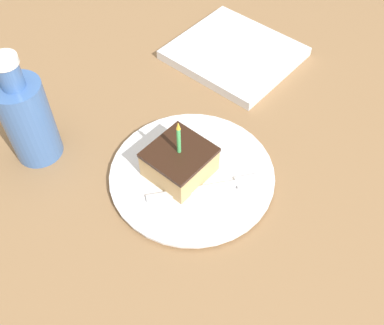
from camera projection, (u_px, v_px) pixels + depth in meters
The scene contains 6 objects.
ground_plane at pixel (185, 171), 0.81m from camera, with size 2.40×2.40×0.04m.
plate at pixel (192, 174), 0.77m from camera, with size 0.28×0.28×0.01m.
cake_slice at pixel (179, 162), 0.75m from camera, with size 0.10×0.10×0.12m.
fork at pixel (213, 187), 0.75m from camera, with size 0.13×0.17×0.00m.
bottle at pixel (27, 118), 0.75m from camera, with size 0.08×0.08×0.21m.
marble_board at pixel (234, 53), 0.98m from camera, with size 0.25×0.23×0.02m.
Camera 1 is at (0.33, -0.37, 0.63)m, focal length 42.00 mm.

